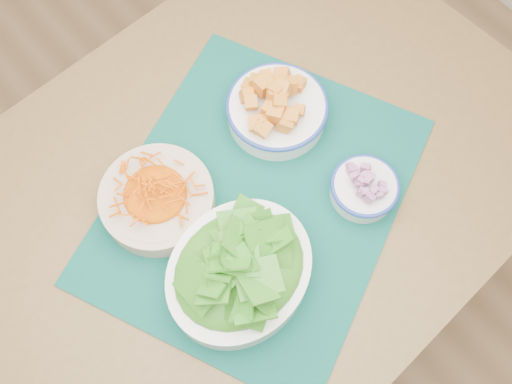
% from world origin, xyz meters
% --- Properties ---
extents(table, '(1.35, 0.94, 0.75)m').
position_xyz_m(table, '(0.26, 0.33, 0.66)').
color(table, brown).
rests_on(table, ground).
extents(placemat, '(0.76, 0.70, 0.00)m').
position_xyz_m(placemat, '(0.30, 0.29, 0.75)').
color(placemat, '#04332C').
rests_on(placemat, table).
extents(carrot_bowl, '(0.26, 0.26, 0.08)m').
position_xyz_m(carrot_bowl, '(0.15, 0.39, 0.79)').
color(carrot_bowl, beige).
rests_on(carrot_bowl, placemat).
extents(squash_bowl, '(0.24, 0.24, 0.09)m').
position_xyz_m(squash_bowl, '(0.44, 0.40, 0.80)').
color(squash_bowl, white).
rests_on(squash_bowl, placemat).
extents(lettuce_bowl, '(0.31, 0.27, 0.12)m').
position_xyz_m(lettuce_bowl, '(0.18, 0.19, 0.81)').
color(lettuce_bowl, white).
rests_on(lettuce_bowl, placemat).
extents(onion_bowl, '(0.14, 0.14, 0.07)m').
position_xyz_m(onion_bowl, '(0.46, 0.17, 0.79)').
color(onion_bowl, silver).
rests_on(onion_bowl, placemat).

